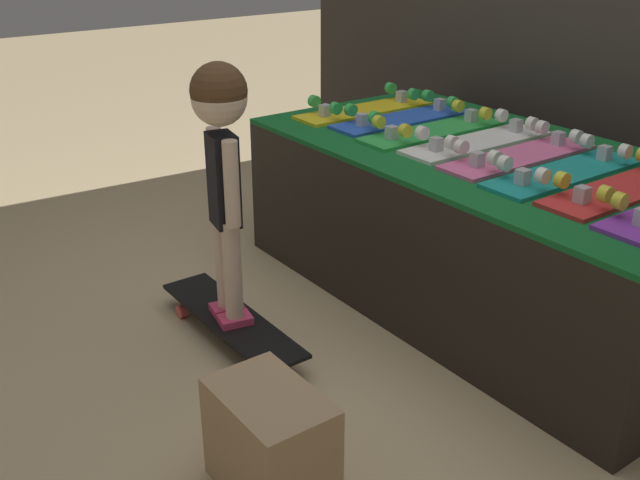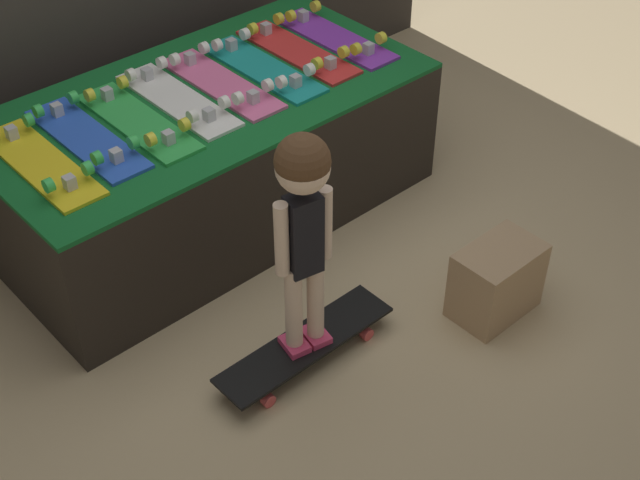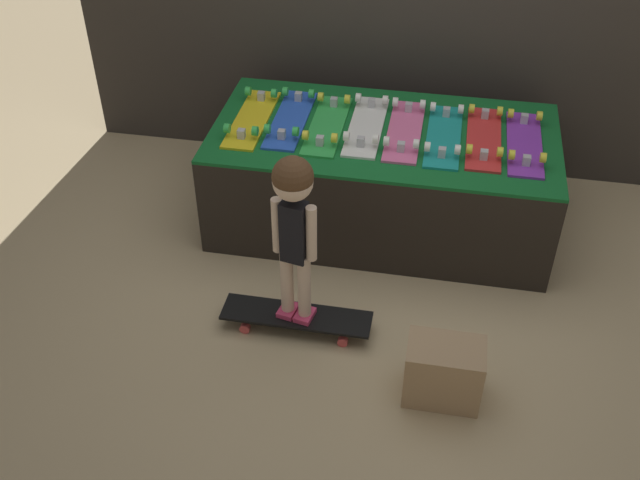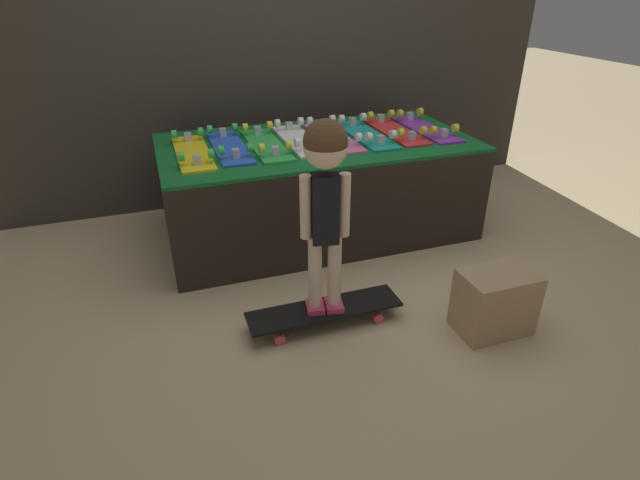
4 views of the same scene
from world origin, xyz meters
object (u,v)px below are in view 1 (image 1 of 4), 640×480
Objects in this scene: skateboard_pink_on_rack at (519,154)px; skateboard_yellow_on_rack at (364,108)px; skateboard_red_on_rack at (624,187)px; storage_box at (270,443)px; skateboard_green_on_rack at (433,129)px; skateboard_teal_on_rack at (565,170)px; skateboard_white_on_rack at (477,140)px; child at (222,146)px; skateboard_blue_on_rack at (402,117)px; skateboard_on_floor at (231,321)px.

skateboard_yellow_on_rack is at bearing -178.35° from skateboard_pink_on_rack.
skateboard_red_on_rack is 1.40m from storage_box.
skateboard_green_on_rack is 0.87m from skateboard_red_on_rack.
skateboard_white_on_rack is at bearing 176.16° from skateboard_teal_on_rack.
child is 2.67× the size of storage_box.
skateboard_green_on_rack is 1.00× the size of skateboard_pink_on_rack.
skateboard_green_on_rack is at bearing -177.56° from skateboard_pink_on_rack.
child reaches higher than skateboard_teal_on_rack.
storage_box is (0.12, -1.30, -0.48)m from skateboard_teal_on_rack.
skateboard_blue_on_rack is 0.73× the size of child.
skateboard_blue_on_rack is at bearing 126.81° from storage_box.
skateboard_teal_on_rack is at bearing 95.27° from storage_box.
skateboard_red_on_rack is (1.31, 0.03, 0.00)m from skateboard_yellow_on_rack.
storage_box is at bearing -22.14° from skateboard_on_floor.
skateboard_on_floor is at bearing -122.42° from skateboard_teal_on_rack.
skateboard_pink_on_rack is 1.00× the size of skateboard_red_on_rack.
skateboard_green_on_rack is 1.94× the size of storage_box.
skateboard_white_on_rack is 0.73× the size of child.
skateboard_blue_on_rack and skateboard_teal_on_rack have the same top height.
storage_box is at bearing -59.18° from skateboard_green_on_rack.
storage_box is (0.99, -1.32, -0.48)m from skateboard_blue_on_rack.
skateboard_pink_on_rack is at bearing -0.85° from skateboard_blue_on_rack.
skateboard_yellow_on_rack is 1.00× the size of skateboard_blue_on_rack.
skateboard_blue_on_rack and skateboard_green_on_rack have the same top height.
skateboard_yellow_on_rack is at bearing -179.15° from skateboard_green_on_rack.
child is at bearing -88.66° from skateboard_green_on_rack.
child is at bearing -100.78° from skateboard_white_on_rack.
skateboard_yellow_on_rack is 1.00× the size of skateboard_white_on_rack.
skateboard_yellow_on_rack and skateboard_pink_on_rack have the same top height.
child is (-0.00, 0.00, 0.67)m from skateboard_on_floor.
skateboard_on_floor is at bearing -65.01° from skateboard_yellow_on_rack.
storage_box is (0.56, -1.33, -0.48)m from skateboard_white_on_rack.
skateboard_red_on_rack is 1.43m from skateboard_on_floor.
child is (-0.63, -0.99, 0.11)m from skateboard_teal_on_rack.
skateboard_blue_on_rack is 0.87m from skateboard_teal_on_rack.
skateboard_teal_on_rack is at bearing -175.32° from skateboard_red_on_rack.
skateboard_yellow_on_rack reaches higher than skateboard_on_floor.
skateboard_pink_on_rack is 1.00× the size of skateboard_teal_on_rack.
skateboard_pink_on_rack is at bearing 78.89° from child.
skateboard_blue_on_rack is at bearing 179.15° from skateboard_pink_on_rack.
skateboard_on_floor is (-0.63, -0.99, -0.56)m from skateboard_teal_on_rack.
skateboard_green_on_rack is (0.22, -0.03, 0.00)m from skateboard_blue_on_rack.
child reaches higher than skateboard_blue_on_rack.
skateboard_blue_on_rack is at bearing 103.31° from skateboard_on_floor.
skateboard_teal_on_rack is 1.94× the size of storage_box.
skateboard_on_floor is 0.67m from child.
skateboard_teal_on_rack is at bearing -4.50° from skateboard_pink_on_rack.
skateboard_green_on_rack reaches higher than storage_box.
skateboard_white_on_rack is at bearing 8.01° from skateboard_green_on_rack.
skateboard_on_floor is (0.24, -1.02, -0.56)m from skateboard_blue_on_rack.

